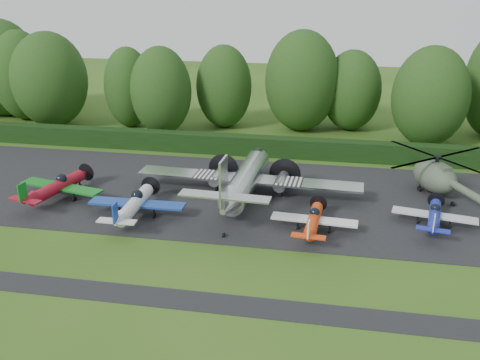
% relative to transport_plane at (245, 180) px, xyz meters
% --- Properties ---
extents(ground, '(160.00, 160.00, 0.00)m').
position_rel_transport_plane_xyz_m(ground, '(-1.91, -9.29, -1.73)').
color(ground, '#294B15').
rests_on(ground, ground).
extents(apron, '(70.00, 18.00, 0.01)m').
position_rel_transport_plane_xyz_m(apron, '(-1.91, 0.71, -1.73)').
color(apron, black).
rests_on(apron, ground).
extents(taxiway_verge, '(70.00, 2.00, 0.00)m').
position_rel_transport_plane_xyz_m(taxiway_verge, '(-1.91, -15.29, -1.73)').
color(taxiway_verge, black).
rests_on(taxiway_verge, ground).
extents(hedgerow, '(90.00, 1.60, 2.00)m').
position_rel_transport_plane_xyz_m(hedgerow, '(-1.91, 11.71, -1.73)').
color(hedgerow, black).
rests_on(hedgerow, ground).
extents(transport_plane, '(19.41, 14.89, 6.22)m').
position_rel_transport_plane_xyz_m(transport_plane, '(0.00, 0.00, 0.00)').
color(transport_plane, silver).
rests_on(transport_plane, ground).
extents(light_plane_red, '(7.61, 8.00, 2.92)m').
position_rel_transport_plane_xyz_m(light_plane_red, '(-15.47, -2.94, -0.52)').
color(light_plane_red, maroon).
rests_on(light_plane_red, ground).
extents(light_plane_white, '(7.61, 8.00, 2.92)m').
position_rel_transport_plane_xyz_m(light_plane_white, '(-7.81, -5.16, -0.52)').
color(light_plane_white, silver).
rests_on(light_plane_white, ground).
extents(light_plane_orange, '(6.36, 6.69, 2.44)m').
position_rel_transport_plane_xyz_m(light_plane_orange, '(5.96, -5.24, -0.72)').
color(light_plane_orange, red).
rests_on(light_plane_orange, ground).
extents(light_plane_blue, '(6.18, 6.49, 2.37)m').
position_rel_transport_plane_xyz_m(light_plane_blue, '(14.83, -2.78, -0.75)').
color(light_plane_blue, '#19259A').
rests_on(light_plane_blue, ground).
extents(helicopter, '(10.62, 12.43, 3.42)m').
position_rel_transport_plane_xyz_m(helicopter, '(15.83, 4.01, 0.10)').
color(helicopter, '#3B4736').
rests_on(helicopter, ground).
extents(tree_2, '(9.03, 9.03, 11.50)m').
position_rel_transport_plane_xyz_m(tree_2, '(-27.09, 18.39, 4.01)').
color(tree_2, black).
rests_on(tree_2, ground).
extents(tree_3, '(7.24, 7.24, 11.34)m').
position_rel_transport_plane_xyz_m(tree_3, '(-32.31, 20.90, 3.92)').
color(tree_3, black).
rests_on(tree_3, ground).
extents(tree_4, '(8.18, 8.18, 10.85)m').
position_rel_transport_plane_xyz_m(tree_4, '(17.05, 18.40, 3.68)').
color(tree_4, black).
rests_on(tree_4, ground).
extents(tree_5, '(8.70, 8.70, 11.88)m').
position_rel_transport_plane_xyz_m(tree_5, '(3.01, 22.04, 4.19)').
color(tree_5, black).
rests_on(tree_5, ground).
extents(tree_7, '(7.04, 7.04, 10.22)m').
position_rel_transport_plane_xyz_m(tree_7, '(-12.85, 17.58, 3.36)').
color(tree_7, black).
rests_on(tree_7, ground).
extents(tree_8, '(5.82, 5.82, 9.73)m').
position_rel_transport_plane_xyz_m(tree_8, '(-17.73, 19.91, 3.11)').
color(tree_8, black).
rests_on(tree_8, ground).
extents(tree_9, '(6.97, 6.97, 9.57)m').
position_rel_transport_plane_xyz_m(tree_9, '(8.87, 23.25, 3.04)').
color(tree_9, black).
rests_on(tree_9, ground).
extents(tree_11, '(6.70, 6.70, 9.99)m').
position_rel_transport_plane_xyz_m(tree_11, '(-6.28, 21.72, 3.25)').
color(tree_11, black).
rests_on(tree_11, ground).
extents(tree_12, '(9.70, 9.70, 12.47)m').
position_rel_transport_plane_xyz_m(tree_12, '(-35.94, 22.54, 4.49)').
color(tree_12, black).
rests_on(tree_12, ground).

